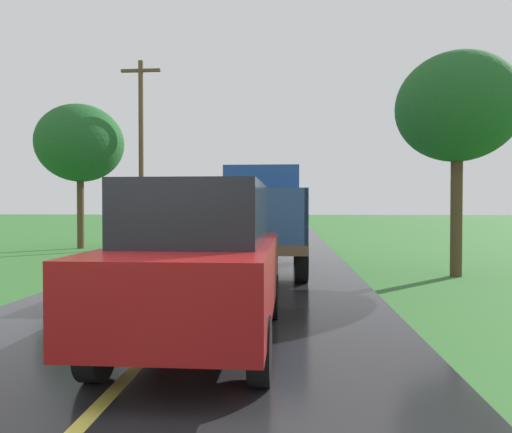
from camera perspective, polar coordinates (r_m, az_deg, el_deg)
The scene contains 8 objects.
ground_plane at distance 4.17m, azimuth -19.71°, elevation -23.12°, with size 200.00×200.00×0.00m, color #336B2D.
road_surface at distance 4.16m, azimuth -19.71°, elevation -22.62°, with size 6.40×120.00×0.08m, color #232326.
centre_line at distance 4.14m, azimuth -19.71°, elevation -22.07°, with size 0.14×108.00×0.01m, color #E0D64C.
banana_truck_near at distance 12.55m, azimuth 0.49°, elevation 0.07°, with size 2.38×5.82×2.80m.
utility_pole_roadside at distance 19.85m, azimuth -14.02°, elevation 8.11°, with size 1.64×0.20×7.75m.
roadside_tree_near_left at distance 12.60m, azimuth 23.63°, elevation 12.17°, with size 2.96×2.96×5.50m.
roadside_tree_mid_right at distance 20.55m, azimuth -20.93°, elevation 8.42°, with size 3.53×3.53×5.93m.
following_car at distance 5.53m, azimuth -6.71°, elevation -5.50°, with size 1.74×4.10×1.92m.
Camera 1 is at (1.55, -3.47, 1.71)m, focal length 32.35 mm.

